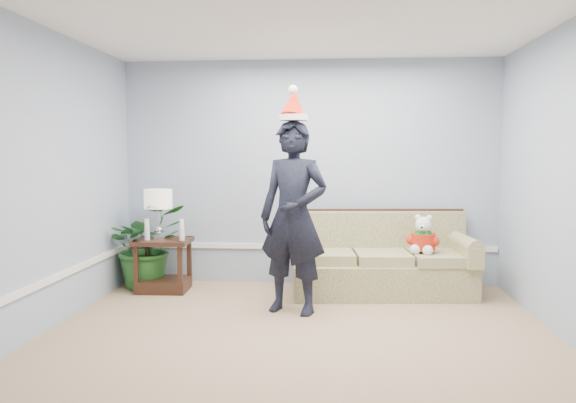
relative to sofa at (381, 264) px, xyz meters
The scene contains 10 objects.
room_shell 2.47m from the sofa, 111.94° to the right, with size 4.54×5.04×2.74m.
wainscot_trim 2.21m from the sofa, 155.80° to the right, with size 4.49×4.99×0.06m.
sofa is the anchor object (origin of this frame).
side_table 2.50m from the sofa, behind, with size 0.64×0.55×0.60m.
table_lamp 2.65m from the sofa, behind, with size 0.32×0.32×0.57m.
candle_pair 2.49m from the sofa, behind, with size 0.46×0.06×0.24m.
houseplant 2.75m from the sofa, behind, with size 0.90×0.78×1.00m, color #225B22.
man 1.42m from the sofa, 137.40° to the right, with size 0.70×0.46×1.91m, color black.
santa_hat 2.13m from the sofa, 137.95° to the right, with size 0.36×0.39×0.34m.
teddy_bear 0.56m from the sofa, 16.06° to the right, with size 0.33×0.34×0.43m.
Camera 1 is at (0.30, -4.27, 1.58)m, focal length 35.00 mm.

